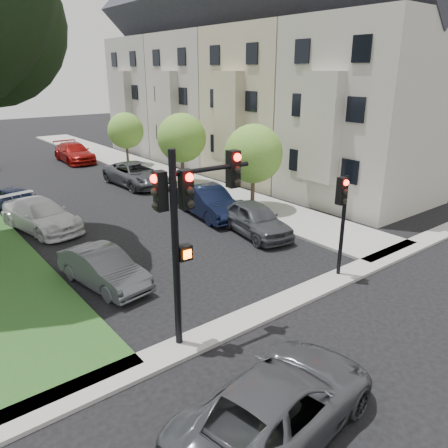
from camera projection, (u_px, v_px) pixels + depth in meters
ground at (330, 333)px, 12.78m from camera, size 140.00×140.00×0.00m
sidewalk_right at (142, 167)px, 34.47m from camera, size 3.50×44.00×0.12m
sidewalk_cross at (281, 304)px, 14.24m from camera, size 60.00×1.00×0.12m
house_a at (369, 77)px, 23.68m from camera, size 7.70×7.55×15.97m
house_b at (273, 76)px, 29.23m from camera, size 7.70×7.55×15.97m
house_c at (207, 75)px, 34.78m from camera, size 7.70×7.55×15.97m
house_d at (159, 74)px, 40.33m from camera, size 7.70×7.55×15.97m
small_tree_a at (253, 154)px, 23.03m from camera, size 3.11×3.11×4.67m
small_tree_b at (182, 138)px, 28.13m from camera, size 3.16×3.16×4.73m
small_tree_c at (126, 131)px, 34.21m from camera, size 2.81×2.81×4.22m
traffic_signal_main at (188, 213)px, 11.21m from camera, size 2.69×0.70×5.50m
traffic_signal_secondary at (342, 209)px, 15.31m from camera, size 0.48×0.39×3.84m
car_cross_near at (279, 403)px, 9.09m from camera, size 5.45×3.17×1.43m
car_parked_0 at (255, 219)px, 20.24m from camera, size 2.52×4.69×1.52m
car_parked_1 at (209, 202)px, 22.74m from camera, size 2.27×4.94×1.57m
car_parked_2 at (136, 174)px, 28.94m from camera, size 2.72×5.59×1.53m
car_parked_4 at (74, 153)px, 36.46m from camera, size 2.43×5.52×1.57m
car_parked_5 at (103, 268)px, 15.40m from camera, size 2.06×4.23×1.34m
car_parked_6 at (41, 215)px, 20.84m from camera, size 3.04×5.35×1.46m
car_parked_7 at (18, 200)px, 23.42m from camera, size 2.35×4.22×1.36m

